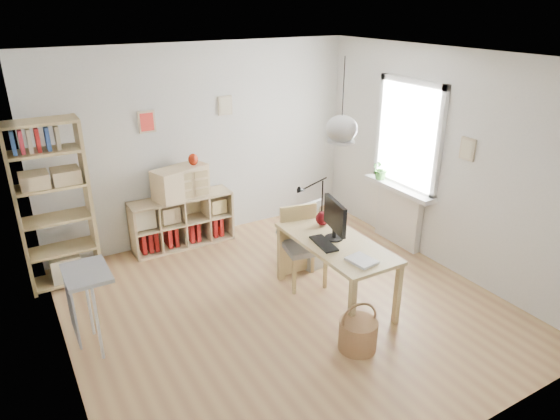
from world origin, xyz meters
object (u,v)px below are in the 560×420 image
chair (302,241)px  monitor (335,218)px  drawer_chest (181,182)px  storage_chest (315,242)px  desk (336,249)px  cube_shelf (180,225)px  tall_bookshelf (52,199)px

chair → monitor: bearing=-67.0°
monitor → drawer_chest: 2.35m
storage_chest → chair: bearing=-145.6°
desk → monitor: (0.01, 0.06, 0.34)m
desk → drawer_chest: size_ratio=2.04×
cube_shelf → chair: size_ratio=1.49×
desk → cube_shelf: 2.48m
desk → monitor: size_ratio=2.94×
monitor → storage_chest: bearing=80.3°
chair → desk: bearing=-69.7°
storage_chest → drawer_chest: bearing=131.7°
chair → drawer_chest: bearing=129.8°
cube_shelf → monitor: bearing=-64.5°
cube_shelf → storage_chest: bearing=-41.8°
cube_shelf → storage_chest: (1.42, -1.27, -0.07)m
storage_chest → drawer_chest: (-1.38, 1.23, 0.70)m
drawer_chest → chair: bearing=-78.4°
cube_shelf → monitor: (1.04, -2.17, 0.70)m
desk → drawer_chest: bearing=114.2°
tall_bookshelf → monitor: tall_bookshelf is taller
chair → storage_chest: (0.48, 0.42, -0.31)m
storage_chest → monitor: monitor is taller
monitor → desk: bearing=-90.5°
desk → monitor: 0.35m
storage_chest → monitor: size_ratio=1.58×
desk → chair: size_ratio=1.60×
tall_bookshelf → chair: size_ratio=2.13×
tall_bookshelf → storage_chest: 3.25m
storage_chest → tall_bookshelf: bearing=155.1°
tall_bookshelf → storage_chest: bearing=-18.3°
chair → monitor: 0.68m
desk → storage_chest: size_ratio=1.86×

